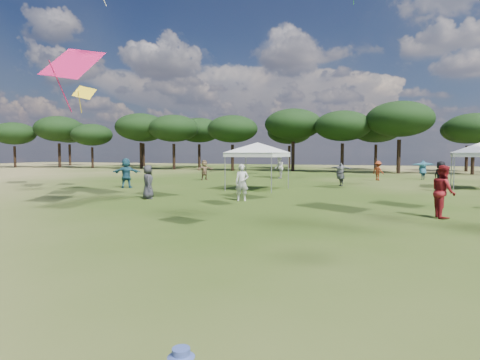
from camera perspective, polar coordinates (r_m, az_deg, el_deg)
The scene contains 4 objects.
tree_line at distance 48.73m, azimuth 20.59°, elevation 7.48°, with size 108.78×17.63×7.77m.
tent_left at distance 23.83m, azimuth 2.53°, elevation 5.05°, with size 6.14×6.14×3.11m.
tent_right at distance 28.38m, azimuth 30.92°, elevation 4.31°, with size 5.99×5.99×3.11m.
festival_crowd at distance 25.47m, azimuth 15.55°, elevation 0.74°, with size 30.45×22.04×1.91m.
Camera 1 is at (1.68, -1.21, 2.24)m, focal length 30.00 mm.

